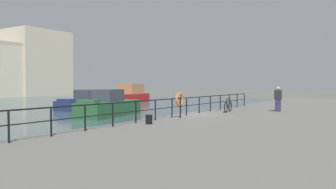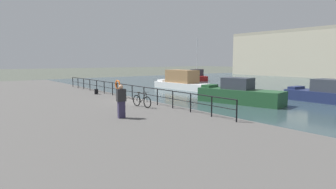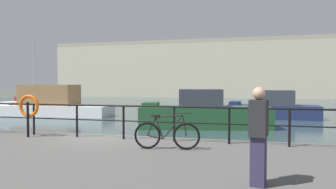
% 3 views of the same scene
% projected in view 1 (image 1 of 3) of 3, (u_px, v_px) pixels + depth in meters
% --- Properties ---
extents(ground_plane, '(240.00, 240.00, 0.00)m').
position_uv_depth(ground_plane, '(182.00, 125.00, 21.76)').
color(ground_plane, '#4C5147').
extents(quay_promenade, '(56.00, 13.00, 0.72)m').
position_uv_depth(quay_promenade, '(288.00, 126.00, 18.24)').
color(quay_promenade, '#565451').
rests_on(quay_promenade, ground_plane).
extents(moored_green_narrowboat, '(6.33, 2.51, 2.00)m').
position_uv_depth(moored_green_narrowboat, '(87.00, 102.00, 34.60)').
color(moored_green_narrowboat, navy).
rests_on(moored_green_narrowboat, water_basin).
extents(moored_cabin_cruiser, '(7.74, 3.74, 2.60)m').
position_uv_depth(moored_cabin_cruiser, '(128.00, 95.00, 48.66)').
color(moored_cabin_cruiser, maroon).
rests_on(moored_cabin_cruiser, water_basin).
extents(moored_white_yacht, '(7.46, 3.64, 2.15)m').
position_uv_depth(moored_white_yacht, '(109.00, 106.00, 27.72)').
color(moored_white_yacht, '#23512D').
rests_on(moored_white_yacht, water_basin).
extents(quay_railing, '(23.11, 0.07, 1.08)m').
position_uv_depth(quay_railing, '(172.00, 104.00, 19.30)').
color(quay_railing, black).
rests_on(quay_railing, quay_promenade).
extents(parked_bicycle, '(1.76, 0.29, 0.98)m').
position_uv_depth(parked_bicycle, '(228.00, 106.00, 22.88)').
color(parked_bicycle, black).
rests_on(parked_bicycle, quay_promenade).
extents(mooring_bollard, '(0.32, 0.32, 0.44)m').
position_uv_depth(mooring_bollard, '(149.00, 119.00, 16.17)').
color(mooring_bollard, black).
rests_on(mooring_bollard, quay_promenade).
extents(life_ring_stand, '(0.75, 0.16, 1.40)m').
position_uv_depth(life_ring_stand, '(180.00, 100.00, 19.17)').
color(life_ring_stand, black).
rests_on(life_ring_stand, quay_promenade).
extents(standing_person, '(0.34, 0.47, 1.69)m').
position_uv_depth(standing_person, '(278.00, 99.00, 23.44)').
color(standing_person, '#332D4C').
rests_on(standing_person, quay_promenade).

